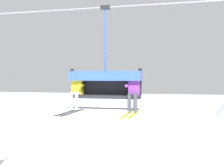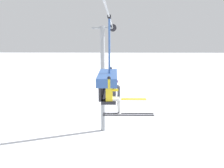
% 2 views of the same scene
% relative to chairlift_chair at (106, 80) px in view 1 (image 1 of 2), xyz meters
% --- Properties ---
extents(lift_cable, '(18.73, 0.05, 0.05)m').
position_rel_chairlift_chair_xyz_m(lift_cable, '(0.96, -0.07, 2.25)').
color(lift_cable, gray).
extents(chairlift_chair, '(2.24, 0.74, 3.19)m').
position_rel_chairlift_chair_xyz_m(chairlift_chair, '(0.00, 0.00, 0.00)').
color(chairlift_chair, '#232328').
extents(skier_yellow, '(0.48, 1.70, 1.34)m').
position_rel_chairlift_chair_xyz_m(skier_yellow, '(-0.91, -0.21, -0.29)').
color(skier_yellow, yellow).
extents(skier_purple, '(0.48, 1.70, 1.34)m').
position_rel_chairlift_chair_xyz_m(skier_purple, '(0.91, -0.21, -0.29)').
color(skier_purple, purple).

